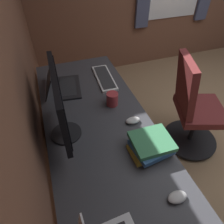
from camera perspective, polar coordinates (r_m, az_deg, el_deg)
name	(u,v)px	position (r m, az deg, el deg)	size (l,w,h in m)	color
wall_back	(1,72)	(0.99, -28.84, 9.96)	(4.58, 0.10, 2.60)	brown
desk	(105,144)	(1.38, -1.98, -9.07)	(2.18, 0.73, 0.73)	#38383D
drawer_pedestal	(93,143)	(1.81, -5.39, -8.75)	(0.40, 0.51, 0.69)	#38383D
monitor_primary	(60,104)	(1.21, -14.43, 2.34)	(0.57, 0.20, 0.46)	black
laptop_left	(60,84)	(1.77, -14.35, 7.62)	(0.38, 0.33, 0.20)	black
keyboard_main	(104,78)	(1.86, -2.16, 9.65)	(0.43, 0.16, 0.02)	silver
mouse_main	(177,197)	(1.15, 17.94, -21.88)	(0.06, 0.10, 0.03)	silver
mouse_spare	(133,120)	(1.43, 5.95, -2.37)	(0.06, 0.10, 0.03)	silver
book_stack_near	(151,145)	(1.26, 10.96, -9.22)	(0.24, 0.26, 0.09)	gold
coffee_mug	(112,99)	(1.55, 0.04, 3.73)	(0.13, 0.09, 0.10)	#A53338
office_chair	(193,111)	(2.08, 21.80, 0.32)	(0.56, 0.60, 0.97)	maroon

